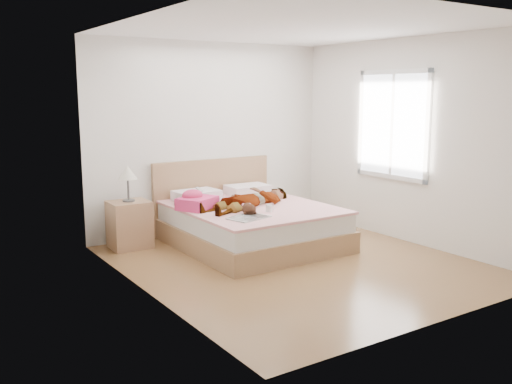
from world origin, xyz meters
TOP-DOWN VIEW (x-y plane):
  - ground at (0.00, 0.00)m, footprint 4.00×4.00m
  - woman at (-0.01, 0.99)m, footprint 1.63×1.02m
  - hair at (-0.58, 1.44)m, footprint 0.58×0.66m
  - phone at (-0.51, 1.39)m, footprint 0.08×0.11m
  - room_shell at (1.77, 0.30)m, footprint 4.00×4.00m
  - bed at (0.00, 1.04)m, footprint 1.80×2.08m
  - towel at (-0.67, 1.16)m, footprint 0.57×0.53m
  - magazine at (-0.42, 0.36)m, footprint 0.52×0.41m
  - coffee_mug at (-0.02, 0.53)m, footprint 0.12×0.10m
  - plush_toy at (-0.33, 0.50)m, footprint 0.21×0.27m
  - nightstand at (-1.34, 1.68)m, footprint 0.49×0.44m

SIDE VIEW (x-z plane):
  - ground at x=0.00m, z-range 0.00..0.00m
  - bed at x=0.00m, z-range -0.22..0.78m
  - nightstand at x=-1.34m, z-range -0.18..0.86m
  - magazine at x=-0.42m, z-range 0.51..0.53m
  - hair at x=-0.58m, z-range 0.51..0.60m
  - coffee_mug at x=-0.02m, z-range 0.51..0.60m
  - plush_toy at x=-0.33m, z-range 0.51..0.65m
  - towel at x=-0.67m, z-range 0.49..0.72m
  - woman at x=-0.01m, z-range 0.51..0.72m
  - phone at x=-0.51m, z-range 0.68..0.73m
  - room_shell at x=1.77m, z-range -0.50..3.50m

